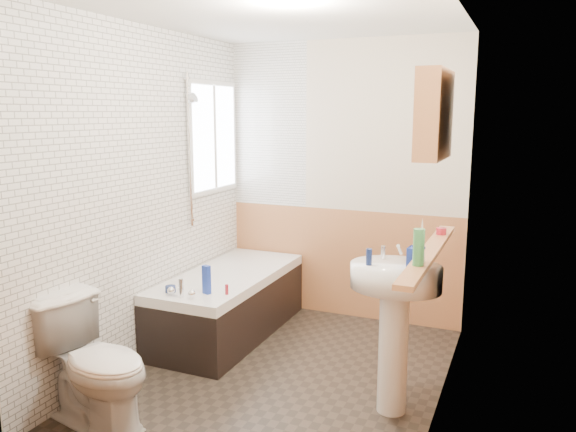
# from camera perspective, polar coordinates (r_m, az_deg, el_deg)

# --- Properties ---
(floor) EXTENTS (2.80, 2.80, 0.00)m
(floor) POSITION_cam_1_polar(r_m,az_deg,el_deg) (4.19, -0.84, -16.00)
(floor) COLOR black
(floor) RESTS_ON ground
(ceiling) EXTENTS (2.80, 2.80, 0.00)m
(ceiling) POSITION_cam_1_polar(r_m,az_deg,el_deg) (3.81, -0.95, 20.01)
(ceiling) COLOR white
(ceiling) RESTS_ON ground
(wall_back) EXTENTS (2.20, 0.02, 2.50)m
(wall_back) POSITION_cam_1_polar(r_m,az_deg,el_deg) (5.11, 5.59, 3.47)
(wall_back) COLOR beige
(wall_back) RESTS_ON ground
(wall_front) EXTENTS (2.20, 0.02, 2.50)m
(wall_front) POSITION_cam_1_polar(r_m,az_deg,el_deg) (2.61, -13.67, -3.58)
(wall_front) COLOR beige
(wall_front) RESTS_ON ground
(wall_left) EXTENTS (0.02, 2.80, 2.50)m
(wall_left) POSITION_cam_1_polar(r_m,az_deg,el_deg) (4.37, -14.30, 2.01)
(wall_left) COLOR beige
(wall_left) RESTS_ON ground
(wall_right) EXTENTS (0.02, 2.80, 2.50)m
(wall_right) POSITION_cam_1_polar(r_m,az_deg,el_deg) (3.51, 15.90, -0.11)
(wall_right) COLOR beige
(wall_right) RESTS_ON ground
(wainscot_right) EXTENTS (0.01, 2.80, 1.00)m
(wainscot_right) POSITION_cam_1_polar(r_m,az_deg,el_deg) (3.72, 14.97, -11.52)
(wainscot_right) COLOR tan
(wainscot_right) RESTS_ON wall_right
(wainscot_front) EXTENTS (2.20, 0.01, 1.00)m
(wainscot_front) POSITION_cam_1_polar(r_m,az_deg,el_deg) (2.90, -12.73, -18.04)
(wainscot_front) COLOR tan
(wainscot_front) RESTS_ON wall_front
(wainscot_back) EXTENTS (2.20, 0.01, 1.00)m
(wainscot_back) POSITION_cam_1_polar(r_m,az_deg,el_deg) (5.23, 5.37, -4.73)
(wainscot_back) COLOR tan
(wainscot_back) RESTS_ON wall_back
(tile_cladding_left) EXTENTS (0.01, 2.80, 2.50)m
(tile_cladding_left) POSITION_cam_1_polar(r_m,az_deg,el_deg) (4.36, -14.07, 1.99)
(tile_cladding_left) COLOR white
(tile_cladding_left) RESTS_ON wall_left
(tile_return_back) EXTENTS (0.75, 0.01, 1.50)m
(tile_return_back) POSITION_cam_1_polar(r_m,az_deg,el_deg) (5.32, -1.95, 9.19)
(tile_return_back) COLOR white
(tile_return_back) RESTS_ON wall_back
(window) EXTENTS (0.03, 0.79, 0.99)m
(window) POSITION_cam_1_polar(r_m,az_deg,el_deg) (5.09, -7.53, 7.92)
(window) COLOR white
(window) RESTS_ON wall_left
(bathtub) EXTENTS (0.70, 1.60, 0.68)m
(bathtub) POSITION_cam_1_polar(r_m,az_deg,el_deg) (4.86, -6.03, -8.66)
(bathtub) COLOR black
(bathtub) RESTS_ON floor
(shower_riser) EXTENTS (0.11, 0.08, 1.27)m
(shower_riser) POSITION_cam_1_polar(r_m,az_deg,el_deg) (4.72, -9.90, 7.82)
(shower_riser) COLOR silver
(shower_riser) RESTS_ON wall_left
(toilet) EXTENTS (0.86, 0.59, 0.77)m
(toilet) POSITION_cam_1_polar(r_m,az_deg,el_deg) (3.65, -18.97, -14.10)
(toilet) COLOR white
(toilet) RESTS_ON floor
(sink) EXTENTS (0.56, 0.45, 1.08)m
(sink) POSITION_cam_1_polar(r_m,az_deg,el_deg) (3.56, 10.78, -9.16)
(sink) COLOR white
(sink) RESTS_ON floor
(pine_shelf) EXTENTS (0.10, 1.50, 0.03)m
(pine_shelf) POSITION_cam_1_polar(r_m,az_deg,el_deg) (3.38, 14.18, -3.58)
(pine_shelf) COLOR tan
(pine_shelf) RESTS_ON wall_right
(medicine_cabinet) EXTENTS (0.14, 0.57, 0.51)m
(medicine_cabinet) POSITION_cam_1_polar(r_m,az_deg,el_deg) (3.40, 14.61, 9.93)
(medicine_cabinet) COLOR tan
(medicine_cabinet) RESTS_ON wall_right
(foam_can) EXTENTS (0.07, 0.07, 0.20)m
(foam_can) POSITION_cam_1_polar(r_m,az_deg,el_deg) (3.00, 13.13, -3.11)
(foam_can) COLOR #388447
(foam_can) RESTS_ON pine_shelf
(green_bottle) EXTENTS (0.06, 0.06, 0.24)m
(green_bottle) POSITION_cam_1_polar(r_m,az_deg,el_deg) (3.07, 13.42, -2.38)
(green_bottle) COLOR silver
(green_bottle) RESTS_ON pine_shelf
(black_jar) EXTENTS (0.08, 0.08, 0.04)m
(black_jar) POSITION_cam_1_polar(r_m,az_deg,el_deg) (3.81, 15.30, -1.50)
(black_jar) COLOR maroon
(black_jar) RESTS_ON pine_shelf
(soap_bottle) EXTENTS (0.11, 0.20, 0.09)m
(soap_bottle) POSITION_cam_1_polar(r_m,az_deg,el_deg) (3.39, 12.83, -4.55)
(soap_bottle) COLOR #19339E
(soap_bottle) RESTS_ON sink
(clear_bottle) EXTENTS (0.05, 0.05, 0.10)m
(clear_bottle) POSITION_cam_1_polar(r_m,az_deg,el_deg) (3.43, 8.23, -4.14)
(clear_bottle) COLOR navy
(clear_bottle) RESTS_ON sink
(blue_gel) EXTENTS (0.07, 0.05, 0.22)m
(blue_gel) POSITION_cam_1_polar(r_m,az_deg,el_deg) (4.24, -8.28, -6.42)
(blue_gel) COLOR #19339E
(blue_gel) RESTS_ON bathtub
(cream_jar) EXTENTS (0.10, 0.10, 0.05)m
(cream_jar) POSITION_cam_1_polar(r_m,az_deg,el_deg) (4.34, -11.85, -7.27)
(cream_jar) COLOR navy
(cream_jar) RESTS_ON bathtub
(orange_bottle) EXTENTS (0.03, 0.03, 0.08)m
(orange_bottle) POSITION_cam_1_polar(r_m,az_deg,el_deg) (4.22, -6.24, -7.44)
(orange_bottle) COLOR maroon
(orange_bottle) RESTS_ON bathtub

